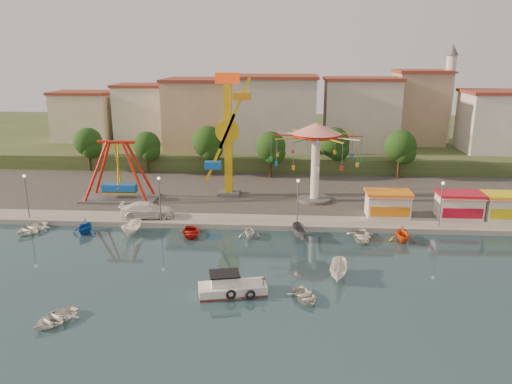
# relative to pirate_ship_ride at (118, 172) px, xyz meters

# --- Properties ---
(ground) EXTENTS (200.00, 200.00, 0.00)m
(ground) POSITION_rel_pirate_ship_ride_xyz_m (15.59, -21.15, -4.39)
(ground) COLOR #142E39
(ground) RESTS_ON ground
(quay_deck) EXTENTS (200.00, 100.00, 0.60)m
(quay_deck) POSITION_rel_pirate_ship_ride_xyz_m (15.59, 40.85, -4.09)
(quay_deck) COLOR #9E998E
(quay_deck) RESTS_ON ground
(asphalt_pad) EXTENTS (90.00, 28.00, 0.01)m
(asphalt_pad) POSITION_rel_pirate_ship_ride_xyz_m (15.59, 8.85, -3.79)
(asphalt_pad) COLOR #4C4944
(asphalt_pad) RESTS_ON quay_deck
(hill_terrace) EXTENTS (200.00, 60.00, 3.00)m
(hill_terrace) POSITION_rel_pirate_ship_ride_xyz_m (15.59, 45.85, -2.89)
(hill_terrace) COLOR #384C26
(hill_terrace) RESTS_ON ground
(pirate_ship_ride) EXTENTS (10.00, 5.00, 8.00)m
(pirate_ship_ride) POSITION_rel_pirate_ship_ride_xyz_m (0.00, 0.00, 0.00)
(pirate_ship_ride) COLOR #59595E
(pirate_ship_ride) RESTS_ON quay_deck
(kamikaze_tower) EXTENTS (4.76, 3.10, 16.50)m
(kamikaze_tower) POSITION_rel_pirate_ship_ride_xyz_m (14.52, 2.89, 4.17)
(kamikaze_tower) COLOR #59595E
(kamikaze_tower) RESTS_ON quay_deck
(wave_swinger) EXTENTS (11.60, 11.60, 10.40)m
(wave_swinger) POSITION_rel_pirate_ship_ride_xyz_m (25.94, 1.10, 3.80)
(wave_swinger) COLOR #59595E
(wave_swinger) RESTS_ON quay_deck
(booth_left) EXTENTS (5.40, 3.78, 3.08)m
(booth_left) POSITION_rel_pirate_ship_ride_xyz_m (34.43, -4.66, -2.23)
(booth_left) COLOR white
(booth_left) RESTS_ON quay_deck
(booth_mid) EXTENTS (5.40, 3.78, 3.08)m
(booth_mid) POSITION_rel_pirate_ship_ride_xyz_m (42.81, -4.66, -2.23)
(booth_mid) COLOR white
(booth_mid) RESTS_ON quay_deck
(booth_right) EXTENTS (5.40, 3.78, 3.08)m
(booth_right) POSITION_rel_pirate_ship_ride_xyz_m (48.21, -4.66, -2.23)
(booth_right) COLOR white
(booth_right) RESTS_ON quay_deck
(lamp_post_0) EXTENTS (0.14, 0.14, 5.00)m
(lamp_post_0) POSITION_rel_pirate_ship_ride_xyz_m (-8.41, -8.15, -1.29)
(lamp_post_0) COLOR #59595E
(lamp_post_0) RESTS_ON quay_deck
(lamp_post_1) EXTENTS (0.14, 0.14, 5.00)m
(lamp_post_1) POSITION_rel_pirate_ship_ride_xyz_m (7.59, -8.15, -1.29)
(lamp_post_1) COLOR #59595E
(lamp_post_1) RESTS_ON quay_deck
(lamp_post_2) EXTENTS (0.14, 0.14, 5.00)m
(lamp_post_2) POSITION_rel_pirate_ship_ride_xyz_m (23.59, -8.15, -1.29)
(lamp_post_2) COLOR #59595E
(lamp_post_2) RESTS_ON quay_deck
(lamp_post_3) EXTENTS (0.14, 0.14, 5.00)m
(lamp_post_3) POSITION_rel_pirate_ship_ride_xyz_m (39.59, -8.15, -1.29)
(lamp_post_3) COLOR #59595E
(lamp_post_3) RESTS_ON quay_deck
(tree_0) EXTENTS (4.60, 4.60, 7.19)m
(tree_0) POSITION_rel_pirate_ship_ride_xyz_m (-10.41, 15.83, 1.08)
(tree_0) COLOR #382314
(tree_0) RESTS_ON quay_deck
(tree_1) EXTENTS (4.35, 4.35, 6.80)m
(tree_1) POSITION_rel_pirate_ship_ride_xyz_m (-0.41, 15.09, 0.81)
(tree_1) COLOR #382314
(tree_1) RESTS_ON quay_deck
(tree_2) EXTENTS (5.02, 5.02, 7.85)m
(tree_2) POSITION_rel_pirate_ship_ride_xyz_m (9.59, 14.66, 1.52)
(tree_2) COLOR #382314
(tree_2) RESTS_ON quay_deck
(tree_3) EXTENTS (4.68, 4.68, 7.32)m
(tree_3) POSITION_rel_pirate_ship_ride_xyz_m (19.59, 13.22, 1.16)
(tree_3) COLOR #382314
(tree_3) RESTS_ON quay_deck
(tree_4) EXTENTS (4.86, 4.86, 7.60)m
(tree_4) POSITION_rel_pirate_ship_ride_xyz_m (29.59, 16.21, 1.35)
(tree_4) COLOR #382314
(tree_4) RESTS_ON quay_deck
(tree_5) EXTENTS (4.83, 4.83, 7.54)m
(tree_5) POSITION_rel_pirate_ship_ride_xyz_m (39.59, 14.39, 1.31)
(tree_5) COLOR #382314
(tree_5) RESTS_ON quay_deck
(building_0) EXTENTS (9.26, 9.53, 11.87)m
(building_0) POSITION_rel_pirate_ship_ride_xyz_m (-17.78, 24.92, 4.54)
(building_0) COLOR beige
(building_0) RESTS_ON hill_terrace
(building_1) EXTENTS (12.33, 9.01, 8.63)m
(building_1) POSITION_rel_pirate_ship_ride_xyz_m (-5.74, 30.24, 2.92)
(building_1) COLOR silver
(building_1) RESTS_ON hill_terrace
(building_2) EXTENTS (11.95, 9.28, 11.23)m
(building_2) POSITION_rel_pirate_ship_ride_xyz_m (7.40, 30.81, 4.22)
(building_2) COLOR tan
(building_2) RESTS_ON hill_terrace
(building_3) EXTENTS (12.59, 10.50, 9.20)m
(building_3) POSITION_rel_pirate_ship_ride_xyz_m (21.19, 27.66, 3.20)
(building_3) COLOR beige
(building_3) RESTS_ON hill_terrace
(building_4) EXTENTS (10.75, 9.23, 9.24)m
(building_4) POSITION_rel_pirate_ship_ride_xyz_m (34.66, 31.06, 3.22)
(building_4) COLOR beige
(building_4) RESTS_ON hill_terrace
(building_5) EXTENTS (12.77, 10.96, 11.21)m
(building_5) POSITION_rel_pirate_ship_ride_xyz_m (47.96, 29.19, 4.21)
(building_5) COLOR tan
(building_5) RESTS_ON hill_terrace
(building_6) EXTENTS (8.23, 8.98, 12.36)m
(building_6) POSITION_rel_pirate_ship_ride_xyz_m (59.74, 27.63, 4.78)
(building_6) COLOR silver
(building_6) RESTS_ON hill_terrace
(minaret) EXTENTS (2.80, 2.80, 18.00)m
(minaret) POSITION_rel_pirate_ship_ride_xyz_m (51.59, 32.85, 8.15)
(minaret) COLOR silver
(minaret) RESTS_ON hill_terrace
(cabin_motorboat) EXTENTS (6.03, 3.42, 2.00)m
(cabin_motorboat) POSITION_rel_pirate_ship_ride_xyz_m (17.82, -24.71, -3.86)
(cabin_motorboat) COLOR white
(cabin_motorboat) RESTS_ON ground
(rowboat_a) EXTENTS (3.56, 4.06, 0.70)m
(rowboat_a) POSITION_rel_pirate_ship_ride_xyz_m (24.02, -25.37, -4.04)
(rowboat_a) COLOR silver
(rowboat_a) RESTS_ON ground
(rowboat_b) EXTENTS (4.00, 4.46, 0.76)m
(rowboat_b) POSITION_rel_pirate_ship_ride_xyz_m (5.06, -30.23, -4.01)
(rowboat_b) COLOR white
(rowboat_b) RESTS_ON ground
(skiff) EXTENTS (2.15, 4.22, 1.56)m
(skiff) POSITION_rel_pirate_ship_ride_xyz_m (27.18, -21.15, -3.62)
(skiff) COLOR white
(skiff) RESTS_ON ground
(van) EXTENTS (6.53, 3.30, 1.82)m
(van) POSITION_rel_pirate_ship_ride_xyz_m (5.73, -7.15, -2.89)
(van) COLOR white
(van) RESTS_ON quay_deck
(moored_boat_0) EXTENTS (4.03, 4.86, 0.87)m
(moored_boat_0) POSITION_rel_pirate_ship_ride_xyz_m (-6.61, -11.35, -3.96)
(moored_boat_0) COLOR white
(moored_boat_0) RESTS_ON ground
(moored_boat_1) EXTENTS (2.83, 3.25, 1.66)m
(moored_boat_1) POSITION_rel_pirate_ship_ride_xyz_m (-0.27, -11.35, -3.57)
(moored_boat_1) COLOR #1352AB
(moored_boat_1) RESTS_ON ground
(moored_boat_2) EXTENTS (1.94, 3.95, 1.46)m
(moored_boat_2) POSITION_rel_pirate_ship_ride_xyz_m (5.10, -11.35, -3.66)
(moored_boat_2) COLOR white
(moored_boat_2) RESTS_ON ground
(moored_boat_3) EXTENTS (3.29, 4.17, 0.78)m
(moored_boat_3) POSITION_rel_pirate_ship_ride_xyz_m (11.74, -11.35, -4.00)
(moored_boat_3) COLOR #A9130D
(moored_boat_3) RESTS_ON ground
(moored_boat_4) EXTENTS (2.67, 3.00, 1.44)m
(moored_boat_4) POSITION_rel_pirate_ship_ride_xyz_m (18.31, -11.35, -3.67)
(moored_boat_4) COLOR silver
(moored_boat_4) RESTS_ON ground
(moored_boat_5) EXTENTS (2.22, 4.03, 1.47)m
(moored_boat_5) POSITION_rel_pirate_ship_ride_xyz_m (23.90, -11.35, -3.66)
(moored_boat_5) COLOR slate
(moored_boat_5) RESTS_ON ground
(moored_boat_6) EXTENTS (3.03, 4.20, 0.86)m
(moored_boat_6) POSITION_rel_pirate_ship_ride_xyz_m (30.53, -11.35, -3.96)
(moored_boat_6) COLOR silver
(moored_boat_6) RESTS_ON ground
(moored_boat_7) EXTENTS (2.86, 3.29, 1.69)m
(moored_boat_7) POSITION_rel_pirate_ship_ride_xyz_m (34.86, -11.35, -3.55)
(moored_boat_7) COLOR #F65C15
(moored_boat_7) RESTS_ON ground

